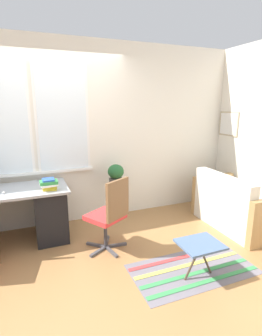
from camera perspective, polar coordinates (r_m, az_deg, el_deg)
The scene contains 11 objects.
ground_plane at distance 3.62m, azimuth -16.83°, elevation -16.57°, with size 14.00×14.00×0.00m, color #9E7042.
wall_back_with_window at distance 3.95m, azimuth -19.32°, elevation 6.71°, with size 9.00×0.12×2.70m.
wall_right_with_picture at distance 4.59m, azimuth 25.00°, elevation 6.98°, with size 0.08×9.00×2.70m.
mouse at distance 3.54m, azimuth -25.97°, elevation -4.84°, with size 0.03×0.06×0.03m.
book_stack at distance 3.46m, azimuth -17.45°, elevation -3.33°, with size 0.22×0.19×0.14m.
office_chair_swivel at distance 3.25m, azimuth -4.71°, elevation -9.93°, with size 0.55×0.56×0.94m.
couch_loveseat at distance 4.25m, azimuth 21.87°, elevation -8.05°, with size 0.77×1.28×0.81m.
plant_stand at distance 4.06m, azimuth -3.27°, elevation -5.23°, with size 0.22×0.22×0.55m.
potted_plant at distance 3.98m, azimuth -3.32°, elevation -1.55°, with size 0.24×0.24×0.36m.
floor_rug_striped at distance 3.20m, azimuth 13.29°, elevation -20.59°, with size 1.38×0.71×0.01m.
folding_stool at distance 2.92m, azimuth 14.80°, elevation -16.10°, with size 0.43×0.37×0.40m.
Camera 1 is at (-0.17, -3.14, 1.79)m, focal length 28.00 mm.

